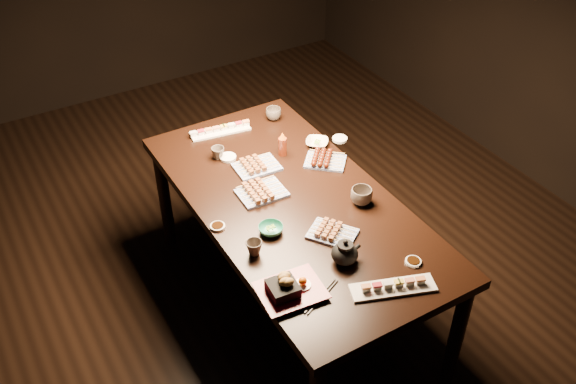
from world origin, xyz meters
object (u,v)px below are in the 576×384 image
object	(u,v)px
sushi_platter_near	(393,285)
edamame_bowl_cream	(317,143)
yakitori_plate_right	(332,231)
tempura_tray	(291,285)
teacup_mid_right	(361,196)
teacup_far_left	(218,153)
teapot	(345,251)
yakitori_plate_left	(257,164)
teacup_far_right	(274,114)
condiment_bottle	(283,144)
teacup_near_left	(254,248)
dining_table	(293,256)
yakitori_plate_center	(262,190)
edamame_bowl_green	(271,229)
sushi_platter_far	(220,129)

from	to	relation	value
sushi_platter_near	edamame_bowl_cream	bearing A→B (deg)	93.79
yakitori_plate_right	tempura_tray	world-z (taller)	tempura_tray
teacup_mid_right	teacup_far_left	world-z (taller)	teacup_mid_right
teapot	yakitori_plate_left	bearing A→B (deg)	91.84
teacup_far_right	condiment_bottle	xyz separation A→B (m)	(-0.14, -0.34, 0.03)
teacup_far_right	teapot	size ratio (longest dim) A/B	0.64
teacup_near_left	dining_table	bearing A→B (deg)	34.35
yakitori_plate_left	condiment_bottle	size ratio (longest dim) A/B	1.65
tempura_tray	teacup_mid_right	world-z (taller)	tempura_tray
yakitori_plate_right	teacup_mid_right	xyz separation A→B (m)	(0.25, 0.12, 0.02)
yakitori_plate_center	teacup_far_left	distance (m)	0.40
edamame_bowl_green	yakitori_plate_right	bearing A→B (deg)	-34.51
edamame_bowl_cream	teacup_mid_right	bearing A→B (deg)	-99.52
yakitori_plate_center	teacup_near_left	world-z (taller)	teacup_near_left
yakitori_plate_center	teapot	size ratio (longest dim) A/B	1.66
yakitori_plate_right	condiment_bottle	xyz separation A→B (m)	(0.13, 0.68, 0.04)
sushi_platter_far	teacup_far_right	xyz separation A→B (m)	(0.33, -0.03, 0.01)
tempura_tray	teacup_far_left	size ratio (longest dim) A/B	3.86
yakitori_plate_center	teacup_far_right	world-z (taller)	teacup_far_right
yakitori_plate_center	yakitori_plate_right	xyz separation A→B (m)	(0.13, -0.43, -0.00)
teacup_far_left	yakitori_plate_left	bearing A→B (deg)	-54.29
edamame_bowl_green	teacup_far_right	xyz separation A→B (m)	(0.51, 0.86, 0.02)
yakitori_plate_left	teacup_near_left	size ratio (longest dim) A/B	3.08
condiment_bottle	dining_table	bearing A→B (deg)	-112.82
edamame_bowl_cream	teacup_far_right	distance (m)	0.37
edamame_bowl_cream	teapot	distance (m)	0.93
sushi_platter_near	yakitori_plate_right	distance (m)	0.41
yakitori_plate_left	edamame_bowl_green	distance (m)	0.52
yakitori_plate_center	teacup_far_right	xyz separation A→B (m)	(0.40, 0.59, 0.01)
edamame_bowl_green	teacup_far_right	size ratio (longest dim) A/B	1.29
teacup_near_left	teacup_far_left	bearing A→B (deg)	76.17
yakitori_plate_center	tempura_tray	size ratio (longest dim) A/B	0.86
yakitori_plate_center	edamame_bowl_cream	world-z (taller)	yakitori_plate_center
teacup_near_left	condiment_bottle	bearing A→B (deg)	50.49
sushi_platter_near	tempura_tray	xyz separation A→B (m)	(-0.38, 0.20, 0.03)
teacup_far_right	condiment_bottle	world-z (taller)	condiment_bottle
yakitori_plate_left	tempura_tray	xyz separation A→B (m)	(-0.30, -0.86, 0.02)
teapot	condiment_bottle	world-z (taller)	condiment_bottle
teacup_mid_right	teapot	distance (m)	0.42
teacup_mid_right	teacup_far_right	bearing A→B (deg)	88.84
yakitori_plate_right	teacup_far_left	bearing A→B (deg)	157.73
dining_table	sushi_platter_near	world-z (taller)	sushi_platter_near
dining_table	sushi_platter_far	distance (m)	0.85
tempura_tray	condiment_bottle	bearing A→B (deg)	67.12
sushi_platter_near	yakitori_plate_right	world-z (taller)	yakitori_plate_right
sushi_platter_near	edamame_bowl_green	size ratio (longest dim) A/B	3.13
yakitori_plate_left	condiment_bottle	bearing A→B (deg)	16.05
edamame_bowl_green	teapot	distance (m)	0.38
teacup_far_right	teacup_mid_right	bearing A→B (deg)	-91.16
sushi_platter_far	yakitori_plate_left	world-z (taller)	yakitori_plate_left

